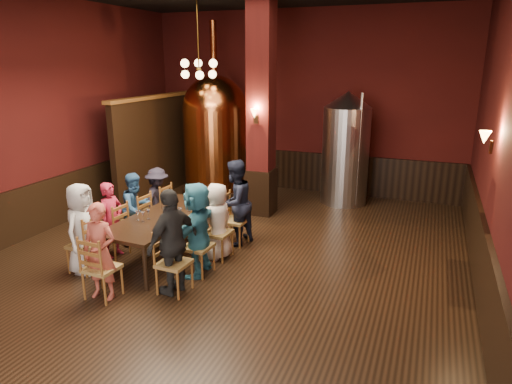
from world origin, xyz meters
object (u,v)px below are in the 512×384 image
at_px(dining_table, 164,219).
at_px(steel_vessel, 346,149).
at_px(person_1, 112,220).
at_px(rose_vase, 201,190).
at_px(person_2, 136,208).
at_px(copper_kettle, 216,134).
at_px(person_0, 82,228).

xyz_separation_m(dining_table, steel_vessel, (2.27, 4.25, 0.62)).
height_order(dining_table, steel_vessel, steel_vessel).
bearing_deg(person_1, rose_vase, -33.89).
bearing_deg(rose_vase, steel_vessel, 57.50).
distance_m(dining_table, person_2, 0.91).
xyz_separation_m(copper_kettle, rose_vase, (1.08, -2.85, -0.56)).
relative_size(dining_table, copper_kettle, 0.59).
xyz_separation_m(person_0, person_1, (0.03, 0.67, -0.08)).
xyz_separation_m(dining_table, person_1, (-0.86, -0.29, -0.03)).
bearing_deg(copper_kettle, person_1, -89.64).
relative_size(person_1, person_2, 0.99).
height_order(steel_vessel, rose_vase, steel_vessel).
relative_size(person_2, steel_vessel, 0.51).
xyz_separation_m(person_1, person_2, (0.03, 0.66, 0.01)).
bearing_deg(dining_table, copper_kettle, 105.70).
bearing_deg(rose_vase, person_0, -119.09).
distance_m(person_0, copper_kettle, 4.87).
height_order(person_2, steel_vessel, steel_vessel).
xyz_separation_m(person_0, person_2, (0.06, 1.33, -0.07)).
bearing_deg(copper_kettle, dining_table, -76.96).
distance_m(dining_table, copper_kettle, 4.03).
distance_m(person_1, person_2, 0.66).
distance_m(person_2, copper_kettle, 3.58).
xyz_separation_m(person_1, copper_kettle, (-0.03, 4.13, 0.86)).
xyz_separation_m(steel_vessel, rose_vase, (-2.08, -3.26, -0.35)).
relative_size(dining_table, person_1, 1.86).
bearing_deg(dining_table, person_2, 158.78).
distance_m(person_0, rose_vase, 2.24).
xyz_separation_m(dining_table, copper_kettle, (-0.89, 3.84, 0.83)).
bearing_deg(person_2, dining_table, -102.88).
bearing_deg(copper_kettle, rose_vase, -69.25).
bearing_deg(person_1, copper_kettle, 5.91).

